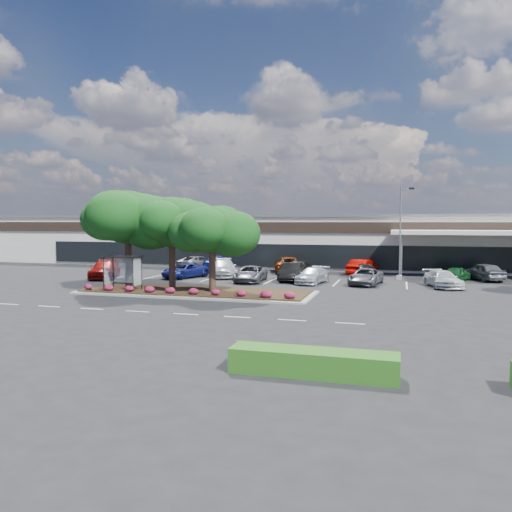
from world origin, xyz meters
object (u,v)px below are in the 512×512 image
(light_pole, at_px, (401,239))
(car_0, at_px, (105,269))
(survey_stake, at_px, (236,349))
(car_1, at_px, (185,271))

(light_pole, bearing_deg, car_0, -166.81)
(light_pole, relative_size, survey_stake, 9.28)
(car_1, bearing_deg, car_0, -140.03)
(light_pole, distance_m, car_1, 20.83)
(light_pole, relative_size, car_0, 1.53)
(survey_stake, relative_size, car_0, 0.16)
(survey_stake, xyz_separation_m, car_0, (-21.53, 24.24, 0.22))
(light_pole, distance_m, survey_stake, 31.46)
(survey_stake, relative_size, car_1, 0.19)
(light_pole, relative_size, car_1, 1.76)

